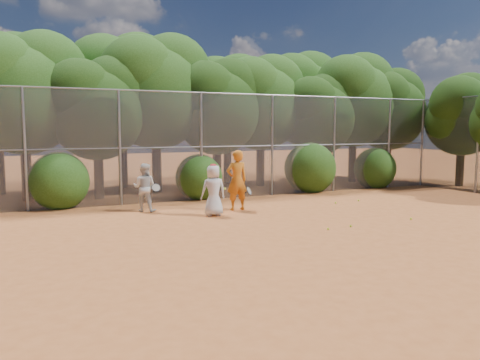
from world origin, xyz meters
name	(u,v)px	position (x,y,z in m)	size (l,w,h in m)	color
ground	(312,228)	(0.00, 0.00, 0.00)	(80.00, 80.00, 0.00)	#A85526
fence_back	(223,145)	(-0.12, 6.00, 2.05)	(20.05, 0.09, 4.03)	gray
fence_side	(478,144)	(10.00, 3.00, 2.05)	(0.09, 6.09, 4.03)	gray
tree_1	(24,88)	(-6.94, 8.54, 4.16)	(4.64, 4.03, 6.35)	black
tree_2	(98,104)	(-4.45, 7.83, 3.58)	(3.99, 3.47, 5.47)	black
tree_3	(156,87)	(-1.94, 8.84, 4.40)	(4.89, 4.26, 6.70)	black
tree_4	(218,103)	(0.55, 8.24, 3.76)	(4.19, 3.64, 5.73)	black
tree_5	(261,99)	(3.06, 9.04, 4.05)	(4.51, 3.92, 6.17)	black
tree_6	(319,111)	(5.55, 8.03, 3.47)	(3.86, 3.36, 5.29)	black
tree_7	(354,96)	(8.06, 8.64, 4.28)	(4.77, 4.14, 6.53)	black
tree_8	(389,106)	(10.05, 8.34, 3.82)	(4.25, 3.70, 5.82)	black
tree_10	(122,85)	(-2.93, 11.05, 4.63)	(5.15, 4.48, 7.06)	black
tree_11	(228,98)	(2.06, 10.64, 4.16)	(4.64, 4.03, 6.35)	black
tree_12	(301,94)	(6.56, 11.24, 4.51)	(5.02, 4.37, 6.88)	black
tree_13	(463,111)	(11.45, 5.03, 3.47)	(3.86, 3.36, 5.29)	black
bush_0	(59,178)	(-6.00, 6.30, 1.00)	(2.00, 2.00, 2.00)	#1E4411
bush_1	(199,175)	(-1.00, 6.30, 0.90)	(1.80, 1.80, 1.80)	#1E4411
bush_2	(310,166)	(4.00, 6.30, 1.10)	(2.20, 2.20, 2.20)	#1E4411
bush_3	(375,167)	(7.50, 6.30, 0.95)	(1.90, 1.90, 1.90)	#1E4411
player_yellow	(237,180)	(-0.71, 3.39, 0.99)	(0.88, 0.60, 1.98)	#C66917
player_teen	(213,190)	(-1.79, 2.74, 0.80)	(0.80, 0.54, 1.61)	silver
player_white	(145,187)	(-3.53, 4.41, 0.78)	(0.96, 0.91, 1.56)	silver
ball_0	(336,203)	(3.04, 3.11, 0.03)	(0.07, 0.07, 0.07)	#D7EF2B
ball_1	(351,226)	(1.02, -0.37, 0.03)	(0.07, 0.07, 0.07)	#D7EF2B
ball_2	(411,219)	(3.28, -0.27, 0.03)	(0.07, 0.07, 0.07)	#D7EF2B
ball_3	(328,229)	(0.24, -0.42, 0.03)	(0.07, 0.07, 0.07)	#D7EF2B
ball_4	(358,200)	(4.15, 3.24, 0.03)	(0.07, 0.07, 0.07)	#D7EF2B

